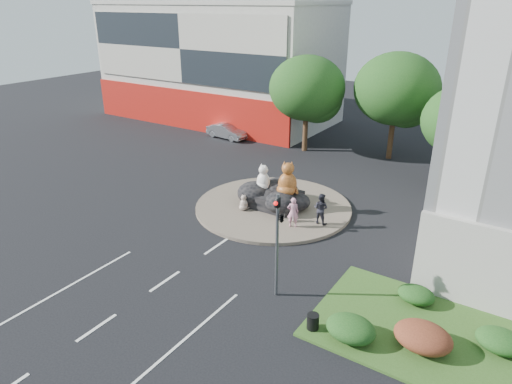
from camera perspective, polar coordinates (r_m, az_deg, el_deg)
ground at (r=22.66m, az=-11.31°, el=-10.90°), size 120.00×120.00×0.00m
roundabout_island at (r=29.52m, az=2.16°, el=-1.82°), size 10.00×10.00×0.20m
rock_plinth at (r=29.30m, az=2.17°, el=-0.84°), size 3.20×2.60×0.90m
shophouse_block at (r=52.19m, az=-4.74°, el=15.95°), size 25.20×12.30×17.40m
grass_verge at (r=20.33m, az=22.07°, el=-16.60°), size 10.00×6.00×0.12m
tree_left at (r=39.95m, az=6.52°, el=12.39°), size 6.46×6.46×8.27m
tree_mid at (r=39.21m, az=17.25°, el=11.80°), size 6.84×6.84×8.76m
tree_right at (r=34.32m, az=24.69°, el=7.67°), size 5.70×5.70×7.30m
hedge_near_green at (r=18.98m, az=11.77°, el=-16.38°), size 2.00×1.60×0.90m
hedge_red at (r=19.26m, az=20.14°, el=-16.65°), size 2.20×1.76×0.99m
hedge_mid_green at (r=20.38m, az=28.24°, el=-16.08°), size 1.80×1.44×0.81m
hedge_back_green at (r=21.72m, az=19.39°, el=-12.01°), size 1.60×1.28×0.72m
traffic_light at (r=19.45m, az=2.94°, el=-4.08°), size 0.44×1.24×5.00m
street_lamp at (r=22.48m, az=28.54°, el=-0.55°), size 2.34×0.22×8.06m
cat_white at (r=29.16m, az=0.92°, el=1.89°), size 1.23×1.12×1.77m
cat_tabby at (r=28.34m, az=3.98°, el=1.72°), size 1.75×1.69×2.25m
kitten_calico at (r=28.65m, az=-1.54°, el=-1.26°), size 0.63×0.55×1.03m
kitten_white at (r=27.30m, az=4.70°, el=-2.97°), size 0.57×0.57×0.72m
pedestrian_pink at (r=26.44m, az=4.64°, el=-2.54°), size 0.79×0.70×1.83m
pedestrian_dark at (r=27.02m, az=8.09°, el=-2.06°), size 0.93×0.73×1.88m
parked_car at (r=44.59m, az=-3.68°, el=7.59°), size 4.35×1.85×1.39m
litter_bin at (r=19.28m, az=7.12°, el=-15.76°), size 0.57×0.57×0.66m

